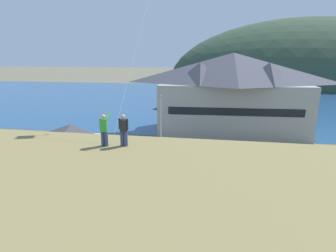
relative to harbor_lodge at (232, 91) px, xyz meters
name	(u,v)px	position (x,y,z in m)	size (l,w,h in m)	color
ground_plane	(139,191)	(-9.16, -22.13, -6.71)	(600.00, 600.00, 0.00)	#66604C
parking_lot_pad	(152,169)	(-9.16, -17.13, -6.66)	(40.00, 20.00, 0.10)	gray
bay_water	(192,98)	(-9.16, 37.87, -6.70)	(360.00, 84.00, 0.03)	navy
far_hill_west_ridge	(304,83)	(38.34, 92.31, -6.71)	(125.96, 74.59, 57.92)	#334733
harbor_lodge	(232,91)	(0.00, 0.00, 0.00)	(24.24, 12.46, 12.58)	#999E99
storage_shed_near_lot	(72,147)	(-17.36, -18.67, -4.04)	(6.11, 4.80, 5.17)	beige
storage_shed_waterside	(174,114)	(-9.25, 0.69, -4.15)	(6.03, 5.78, 4.94)	#756B5B
wharf_dock	(184,112)	(-9.02, 14.18, -6.36)	(3.20, 15.82, 0.70)	#70604C
moored_boat_wharfside	(173,106)	(-12.21, 18.82, -5.99)	(1.96, 5.59, 2.16)	navy
parked_car_back_row_left	(193,158)	(-4.74, -15.55, -5.65)	(4.30, 2.25, 1.82)	#B28923
parked_car_front_row_silver	(17,165)	(-22.61, -20.65, -5.65)	(4.24, 2.13, 1.82)	#9EA3A8
parked_car_back_row_right	(252,164)	(1.49, -16.36, -5.65)	(4.31, 2.27, 1.82)	black
parked_car_mid_row_center	(111,179)	(-11.78, -22.23, -5.65)	(4.31, 2.28, 1.82)	silver
parked_car_lone_by_shed	(18,150)	(-25.75, -16.53, -5.65)	(4.23, 2.10, 1.82)	black
parked_car_front_row_red	(249,184)	(0.56, -21.22, -5.65)	(4.26, 2.18, 1.82)	slate
parked_car_mid_row_near	(307,167)	(6.84, -16.23, -5.65)	(4.30, 2.26, 1.82)	#B28923
parked_car_corner_spot	(164,183)	(-6.87, -22.23, -5.65)	(4.20, 2.06, 1.82)	navy
parked_car_mid_row_far	(330,191)	(7.15, -21.33, -5.65)	(4.32, 2.29, 1.82)	#B28923
parking_light_pole	(161,120)	(-9.17, -11.57, -2.45)	(0.24, 0.78, 7.25)	#ADADB2
person_kite_flyer	(104,129)	(-8.53, -30.67, 1.47)	(0.61, 0.61, 1.86)	#384770
person_companion	(124,129)	(-7.49, -30.49, 1.46)	(0.55, 0.40, 1.74)	#384770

